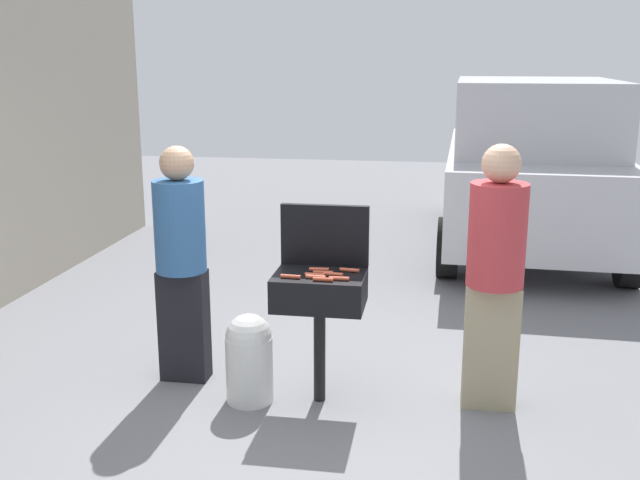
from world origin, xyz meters
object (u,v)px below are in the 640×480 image
object	(u,v)px
hot_dog_0	(316,277)
hot_dog_8	(333,274)
hot_dog_5	(290,277)
hot_dog_2	(323,279)
hot_dog_3	(319,269)
hot_dog_6	(315,275)
hot_dog_7	(349,270)
person_left	(181,256)
parked_minivan	(530,164)
bbq_grill	(320,295)
hot_dog_4	(339,279)
hot_dog_1	(323,273)
propane_tank	(249,356)
person_right	(495,269)

from	to	relation	value
hot_dog_0	hot_dog_8	bearing A→B (deg)	37.88
hot_dog_5	hot_dog_2	bearing A→B (deg)	-7.88
hot_dog_2	hot_dog_3	bearing A→B (deg)	105.94
hot_dog_0	hot_dog_6	world-z (taller)	same
hot_dog_3	hot_dog_7	size ratio (longest dim) A/B	1.00
hot_dog_2	person_left	distance (m)	1.12
hot_dog_6	person_left	xyz separation A→B (m)	(-1.00, 0.26, 0.01)
hot_dog_3	parked_minivan	xyz separation A→B (m)	(1.84, 4.47, 0.12)
hot_dog_2	hot_dog_7	size ratio (longest dim) A/B	1.00
hot_dog_3	hot_dog_6	size ratio (longest dim) A/B	1.00
bbq_grill	hot_dog_2	xyz separation A→B (m)	(0.05, -0.16, 0.15)
hot_dog_4	hot_dog_5	xyz separation A→B (m)	(-0.32, -0.01, 0.00)
hot_dog_1	hot_dog_0	bearing A→B (deg)	-106.11
bbq_grill	parked_minivan	size ratio (longest dim) A/B	0.20
hot_dog_0	hot_dog_8	size ratio (longest dim) A/B	1.00
hot_dog_1	hot_dog_2	bearing A→B (deg)	-80.68
hot_dog_3	propane_tank	world-z (taller)	hot_dog_3
hot_dog_3	person_left	world-z (taller)	person_left
hot_dog_4	hot_dog_8	size ratio (longest dim) A/B	1.00
hot_dog_2	hot_dog_5	world-z (taller)	same
hot_dog_4	person_left	xyz separation A→B (m)	(-1.16, 0.32, 0.01)
hot_dog_0	hot_dog_8	world-z (taller)	same
propane_tank	person_left	bearing A→B (deg)	152.83
bbq_grill	hot_dog_5	size ratio (longest dim) A/B	6.88
hot_dog_0	person_left	bearing A→B (deg)	163.21
hot_dog_5	person_right	xyz separation A→B (m)	(1.30, 0.23, 0.05)
person_left	parked_minivan	distance (m)	5.19
bbq_grill	parked_minivan	world-z (taller)	parked_minivan
bbq_grill	hot_dog_8	xyz separation A→B (m)	(0.09, -0.03, 0.15)
bbq_grill	hot_dog_6	world-z (taller)	hot_dog_6
hot_dog_8	hot_dog_1	bearing A→B (deg)	158.70
person_right	parked_minivan	xyz separation A→B (m)	(0.69, 4.43, 0.07)
hot_dog_4	person_left	bearing A→B (deg)	164.82
propane_tank	hot_dog_2	bearing A→B (deg)	-7.59
bbq_grill	hot_dog_4	size ratio (longest dim) A/B	6.88
hot_dog_4	hot_dog_8	world-z (taller)	same
hot_dog_3	parked_minivan	world-z (taller)	parked_minivan
person_left	hot_dog_1	bearing A→B (deg)	-3.75
hot_dog_0	hot_dog_3	size ratio (longest dim) A/B	1.00
hot_dog_0	person_left	distance (m)	1.06
hot_dog_5	person_left	world-z (taller)	person_left
hot_dog_1	propane_tank	distance (m)	0.77
bbq_grill	parked_minivan	distance (m)	4.89
hot_dog_3	hot_dog_8	world-z (taller)	same
hot_dog_3	hot_dog_7	world-z (taller)	same
propane_tank	hot_dog_5	bearing A→B (deg)	-7.38
parked_minivan	hot_dog_2	bearing A→B (deg)	71.14
person_right	parked_minivan	distance (m)	4.48
hot_dog_3	parked_minivan	bearing A→B (deg)	67.65
hot_dog_1	parked_minivan	bearing A→B (deg)	68.38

